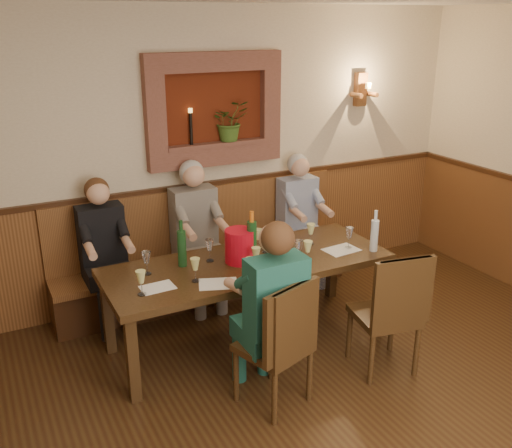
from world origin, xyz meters
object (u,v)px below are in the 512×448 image
Objects in this scene: wine_bottle_green_b at (182,247)px; water_bottle at (374,235)px; chair_near_left at (275,367)px; wine_bottle_green_a at (252,241)px; person_bench_right at (301,231)px; spittoon_bucket at (240,246)px; dining_table at (248,270)px; person_bench_mid at (198,248)px; person_chair_front at (269,327)px; bench at (206,267)px; person_bench_left at (107,268)px; chair_near_right at (384,335)px.

water_bottle is at bearing -16.01° from wine_bottle_green_b.
chair_near_left is 1.08m from wine_bottle_green_a.
water_bottle is (0.04, -1.13, 0.34)m from person_bench_right.
dining_table is at bearing -24.42° from spittoon_bucket.
wine_bottle_green_b is (-0.31, 1.02, 0.62)m from chair_near_left.
person_bench_mid is 5.10× the size of spittoon_bucket.
person_chair_front is at bearing -72.44° from wine_bottle_green_b.
water_bottle is (1.08, -1.23, 0.57)m from bench.
chair_near_left is 1.24m from wine_bottle_green_b.
person_bench_left is 0.90m from wine_bottle_green_b.
chair_near_right is 2.48m from person_bench_left.
person_bench_right is at bearing 35.04° from chair_near_left.
spittoon_bucket reaches higher than chair_near_left.
dining_table is at bearing -17.98° from wine_bottle_green_b.
dining_table is 0.96m from chair_near_left.
person_chair_front is (-0.01, 0.08, 0.29)m from chair_near_left.
chair_near_left reaches higher than dining_table.
dining_table is at bearing -40.01° from person_bench_left.
person_bench_right is 4.89× the size of spittoon_bucket.
person_chair_front reaches higher than wine_bottle_green_b.
wine_bottle_green_b is at bearing -156.63° from person_bench_right.
chair_near_right is 1.36m from spittoon_bucket.
wine_bottle_green_b is at bearing 160.81° from wine_bottle_green_a.
person_bench_right is (2.04, -0.00, 0.00)m from person_bench_left.
person_bench_left is 0.96× the size of person_bench_mid.
dining_table is 1.75× the size of person_bench_right.
person_bench_mid reaches higher than dining_table.
spittoon_bucket reaches higher than dining_table.
person_bench_right reaches higher than dining_table.
wine_bottle_green_b reaches higher than chair_near_right.
person_bench_left is 1.00× the size of person_bench_right.
chair_near_right is (0.77, -1.82, -0.03)m from bench.
person_bench_left reaches higher than water_bottle.
wine_bottle_green_b is at bearing 107.56° from person_chair_front.
wine_bottle_green_b is (-0.52, -0.78, 0.58)m from bench.
chair_near_right is 1.76m from wine_bottle_green_b.
person_bench_right is at bearing 91.68° from chair_near_right.
dining_table is 6.49× the size of water_bottle.
water_bottle is at bearing -28.51° from person_bench_left.
dining_table is 2.34× the size of chair_near_right.
water_bottle reaches higher than dining_table.
bench is 1.75m from person_chair_front.
bench is 1.10m from wine_bottle_green_b.
chair_near_right is at bearing -98.89° from person_bench_right.
chair_near_right is at bearing -5.51° from person_chair_front.
chair_near_right is (0.77, -0.87, -0.38)m from dining_table.
wine_bottle_green_b is at bearing 163.99° from water_bottle.
person_bench_left is at bearing -174.06° from bench.
wine_bottle_green_a is 1.13× the size of wine_bottle_green_b.
chair_near_right is 1.75m from person_bench_right.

